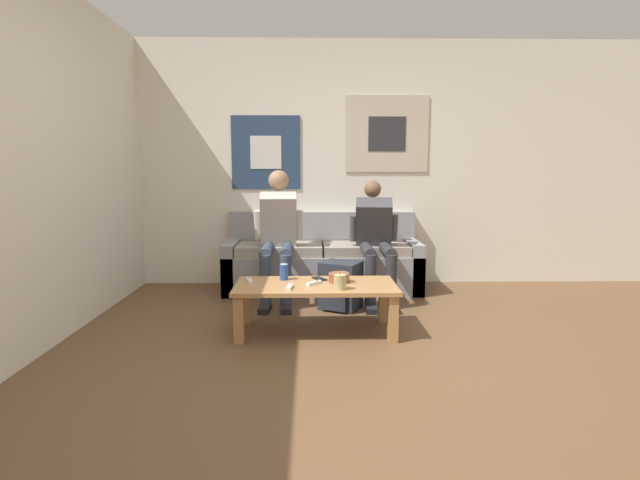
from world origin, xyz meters
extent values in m
plane|color=brown|center=(0.00, 0.00, 0.00)|extent=(18.00, 18.00, 0.00)
cube|color=silver|center=(0.00, 2.49, 1.27)|extent=(10.00, 0.05, 2.55)
cube|color=navy|center=(-0.76, 2.46, 1.40)|extent=(0.72, 0.01, 0.76)
cube|color=silver|center=(-0.76, 2.45, 1.40)|extent=(0.32, 0.01, 0.34)
cube|color=beige|center=(0.51, 2.46, 1.59)|extent=(0.87, 0.01, 0.79)
cube|color=#2D2D33|center=(0.51, 2.45, 1.59)|extent=(0.39, 0.01, 0.36)
cube|color=gray|center=(-0.17, 2.40, 0.39)|extent=(1.95, 0.13, 0.78)
cube|color=gray|center=(-0.17, 2.07, 0.19)|extent=(1.95, 0.55, 0.38)
cube|color=gray|center=(-1.09, 2.07, 0.25)|extent=(0.12, 0.55, 0.50)
cube|color=gray|center=(0.74, 2.07, 0.25)|extent=(0.12, 0.55, 0.50)
cube|color=gray|center=(-0.60, 2.07, 0.43)|extent=(0.84, 0.51, 0.10)
cube|color=gray|center=(0.26, 2.07, 0.43)|extent=(0.84, 0.51, 0.10)
cube|color=#B27F4C|center=(-0.26, 0.79, 0.36)|extent=(1.20, 0.58, 0.03)
cube|color=#B27F4C|center=(-0.80, 1.03, 0.17)|extent=(0.07, 0.07, 0.34)
cube|color=#B27F4C|center=(0.29, 1.03, 0.17)|extent=(0.07, 0.07, 0.34)
cube|color=#B27F4C|center=(-0.80, 0.56, 0.17)|extent=(0.07, 0.07, 0.34)
cube|color=#B27F4C|center=(0.29, 0.56, 0.17)|extent=(0.07, 0.07, 0.34)
cylinder|color=#384256|center=(-0.69, 1.64, 0.48)|extent=(0.11, 0.42, 0.11)
cylinder|color=#384256|center=(-0.69, 1.43, 0.25)|extent=(0.10, 0.10, 0.46)
cube|color=#232328|center=(-0.69, 1.36, 0.03)|extent=(0.11, 0.25, 0.05)
cylinder|color=#384256|center=(-0.51, 1.64, 0.48)|extent=(0.11, 0.42, 0.11)
cylinder|color=#384256|center=(-0.51, 1.43, 0.25)|extent=(0.10, 0.10, 0.46)
cube|color=#232328|center=(-0.51, 1.36, 0.03)|extent=(0.11, 0.25, 0.05)
cube|color=beige|center=(-0.60, 1.92, 0.73)|extent=(0.36, 0.37, 0.56)
sphere|color=#9E7556|center=(-0.60, 2.03, 1.11)|extent=(0.20, 0.20, 0.20)
cylinder|color=beige|center=(-0.79, 1.93, 0.69)|extent=(0.08, 0.12, 0.29)
cylinder|color=beige|center=(-0.41, 1.93, 0.69)|extent=(0.08, 0.12, 0.29)
cylinder|color=#2D2D33|center=(0.23, 1.63, 0.48)|extent=(0.11, 0.44, 0.11)
cylinder|color=#2D2D33|center=(0.23, 1.41, 0.25)|extent=(0.10, 0.10, 0.46)
cube|color=#232328|center=(0.23, 1.34, 0.03)|extent=(0.11, 0.25, 0.05)
cylinder|color=#2D2D33|center=(0.41, 1.63, 0.48)|extent=(0.11, 0.44, 0.11)
cylinder|color=#2D2D33|center=(0.41, 1.41, 0.25)|extent=(0.10, 0.10, 0.46)
cube|color=#232328|center=(0.41, 1.34, 0.03)|extent=(0.11, 0.25, 0.05)
cube|color=#3F3F44|center=(0.32, 1.94, 0.70)|extent=(0.39, 0.42, 0.51)
sphere|color=brown|center=(0.32, 2.08, 1.03)|extent=(0.17, 0.17, 0.17)
cylinder|color=#3F3F44|center=(0.13, 1.96, 0.66)|extent=(0.08, 0.13, 0.27)
cylinder|color=#3F3F44|center=(0.51, 1.96, 0.66)|extent=(0.08, 0.13, 0.27)
cube|color=#282D38|center=(-0.03, 1.44, 0.21)|extent=(0.41, 0.39, 0.42)
cube|color=#282D38|center=(-0.08, 1.33, 0.11)|extent=(0.24, 0.19, 0.19)
cylinder|color=brown|center=(-0.08, 0.85, 0.40)|extent=(0.16, 0.16, 0.07)
torus|color=brown|center=(-0.08, 0.85, 0.43)|extent=(0.17, 0.17, 0.02)
cylinder|color=tan|center=(-0.09, 0.62, 0.42)|extent=(0.09, 0.09, 0.11)
cylinder|color=black|center=(-0.09, 0.62, 0.48)|extent=(0.00, 0.00, 0.01)
cylinder|color=#28479E|center=(-0.50, 0.94, 0.43)|extent=(0.07, 0.07, 0.12)
cylinder|color=silver|center=(-0.50, 0.94, 0.49)|extent=(0.06, 0.06, 0.00)
cube|color=white|center=(-0.45, 0.65, 0.38)|extent=(0.05, 0.15, 0.02)
cylinder|color=#333842|center=(-0.44, 0.69, 0.40)|extent=(0.01, 0.01, 0.00)
cube|color=white|center=(-0.27, 0.77, 0.38)|extent=(0.12, 0.13, 0.02)
cylinder|color=#333842|center=(-0.25, 0.80, 0.40)|extent=(0.01, 0.01, 0.00)
cube|color=white|center=(-0.76, 0.88, 0.38)|extent=(0.07, 0.15, 0.02)
cylinder|color=#333842|center=(-0.77, 0.91, 0.40)|extent=(0.01, 0.01, 0.00)
cube|color=black|center=(-0.23, 0.95, 0.38)|extent=(0.12, 0.15, 0.01)
cube|color=black|center=(-0.23, 0.95, 0.38)|extent=(0.11, 0.14, 0.00)
camera|label=1|loc=(-0.30, -2.84, 1.21)|focal=28.00mm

